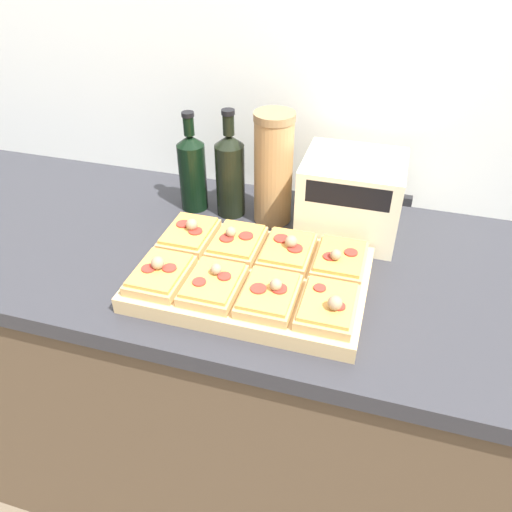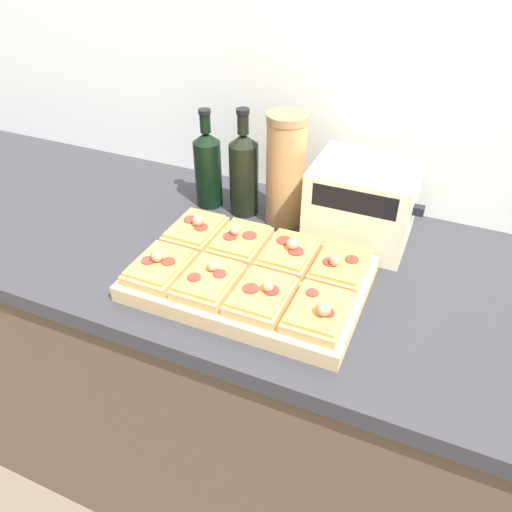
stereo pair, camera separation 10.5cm
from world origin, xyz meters
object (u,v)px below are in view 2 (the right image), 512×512
object	(u,v)px
olive_oil_bottle	(208,168)
toaster_oven	(362,203)
grain_jar_tall	(286,170)
wine_bottle	(244,172)
cutting_board	(250,278)

from	to	relation	value
olive_oil_bottle	toaster_oven	xyz separation A→B (m)	(0.40, -0.00, -0.01)
grain_jar_tall	toaster_oven	xyz separation A→B (m)	(0.19, -0.00, -0.04)
wine_bottle	grain_jar_tall	xyz separation A→B (m)	(0.11, -0.00, 0.03)
cutting_board	grain_jar_tall	bearing A→B (deg)	95.82
olive_oil_bottle	grain_jar_tall	bearing A→B (deg)	-0.00
wine_bottle	toaster_oven	world-z (taller)	wine_bottle
wine_bottle	grain_jar_tall	bearing A→B (deg)	-0.00
olive_oil_bottle	cutting_board	bearing A→B (deg)	-48.63
grain_jar_tall	toaster_oven	size ratio (longest dim) A/B	1.10
cutting_board	olive_oil_bottle	world-z (taller)	olive_oil_bottle
olive_oil_bottle	grain_jar_tall	size ratio (longest dim) A/B	0.93
grain_jar_tall	wine_bottle	bearing A→B (deg)	180.00
cutting_board	toaster_oven	distance (m)	0.33
olive_oil_bottle	toaster_oven	distance (m)	0.40
olive_oil_bottle	wine_bottle	xyz separation A→B (m)	(0.10, 0.00, 0.01)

